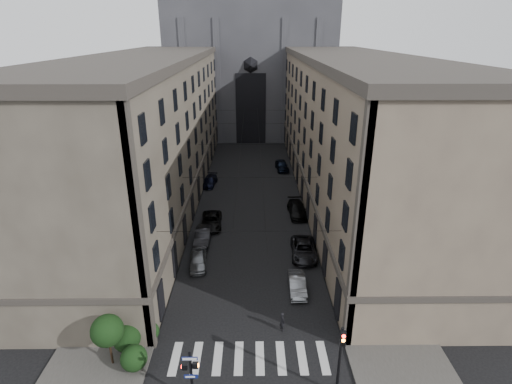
{
  "coord_description": "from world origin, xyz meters",
  "views": [
    {
      "loc": [
        0.26,
        -16.87,
        21.53
      ],
      "look_at": [
        0.55,
        12.97,
        9.51
      ],
      "focal_mm": 28.0,
      "sensor_mm": 36.0,
      "label": 1
    }
  ],
  "objects_px": {
    "car_left_near": "(198,260)",
    "car_right_far": "(282,165)",
    "car_left_midfar": "(212,221)",
    "car_right_near": "(297,284)",
    "pedestrian": "(282,321)",
    "pedestrian_signal_left": "(191,373)",
    "gothic_tower": "(251,50)",
    "car_right_midnear": "(304,249)",
    "car_left_far": "(209,181)",
    "car_left_midnear": "(203,236)",
    "car_right_midfar": "(297,209)",
    "traffic_light_right": "(341,354)"
  },
  "relations": [
    {
      "from": "traffic_light_right",
      "to": "car_right_far",
      "type": "relative_size",
      "value": 1.11
    },
    {
      "from": "car_left_near",
      "to": "car_left_midfar",
      "type": "relative_size",
      "value": 0.8
    },
    {
      "from": "car_left_midfar",
      "to": "car_right_near",
      "type": "distance_m",
      "value": 15.58
    },
    {
      "from": "car_right_near",
      "to": "pedestrian_signal_left",
      "type": "bearing_deg",
      "value": -123.9
    },
    {
      "from": "car_left_near",
      "to": "pedestrian",
      "type": "xyz_separation_m",
      "value": [
        7.64,
        -9.1,
        0.11
      ]
    },
    {
      "from": "pedestrian",
      "to": "pedestrian_signal_left",
      "type": "bearing_deg",
      "value": 112.62
    },
    {
      "from": "traffic_light_right",
      "to": "pedestrian",
      "type": "relative_size",
      "value": 3.21
    },
    {
      "from": "gothic_tower",
      "to": "traffic_light_right",
      "type": "xyz_separation_m",
      "value": [
        5.6,
        -73.04,
        -14.51
      ]
    },
    {
      "from": "car_right_far",
      "to": "car_left_far",
      "type": "bearing_deg",
      "value": -153.26
    },
    {
      "from": "car_right_far",
      "to": "car_right_near",
      "type": "bearing_deg",
      "value": -96.73
    },
    {
      "from": "gothic_tower",
      "to": "car_left_far",
      "type": "xyz_separation_m",
      "value": [
        -6.2,
        -35.58,
        -17.14
      ]
    },
    {
      "from": "car_left_near",
      "to": "car_right_far",
      "type": "height_order",
      "value": "car_right_far"
    },
    {
      "from": "pedestrian",
      "to": "car_left_midnear",
      "type": "bearing_deg",
      "value": 4.94
    },
    {
      "from": "car_right_midfar",
      "to": "car_left_near",
      "type": "bearing_deg",
      "value": -135.94
    },
    {
      "from": "car_left_midfar",
      "to": "car_right_far",
      "type": "distance_m",
      "value": 22.9
    },
    {
      "from": "car_left_near",
      "to": "car_right_midnear",
      "type": "height_order",
      "value": "car_right_midnear"
    },
    {
      "from": "car_left_midfar",
      "to": "car_right_midnear",
      "type": "height_order",
      "value": "car_right_midnear"
    },
    {
      "from": "car_right_midnear",
      "to": "car_left_near",
      "type": "bearing_deg",
      "value": -167.58
    },
    {
      "from": "car_left_near",
      "to": "car_left_midnear",
      "type": "relative_size",
      "value": 0.88
    },
    {
      "from": "gothic_tower",
      "to": "car_right_midfar",
      "type": "bearing_deg",
      "value": -82.73
    },
    {
      "from": "car_left_near",
      "to": "car_right_near",
      "type": "distance_m",
      "value": 10.18
    },
    {
      "from": "car_right_midfar",
      "to": "car_right_midnear",
      "type": "bearing_deg",
      "value": -95.15
    },
    {
      "from": "car_left_midnear",
      "to": "car_right_midfar",
      "type": "xyz_separation_m",
      "value": [
        11.05,
        6.95,
        -0.0
      ]
    },
    {
      "from": "gothic_tower",
      "to": "traffic_light_right",
      "type": "height_order",
      "value": "gothic_tower"
    },
    {
      "from": "gothic_tower",
      "to": "pedestrian_signal_left",
      "type": "height_order",
      "value": "gothic_tower"
    },
    {
      "from": "car_left_midnear",
      "to": "car_right_midfar",
      "type": "relative_size",
      "value": 0.88
    },
    {
      "from": "car_right_midnear",
      "to": "car_right_far",
      "type": "bearing_deg",
      "value": 92.98
    },
    {
      "from": "car_left_near",
      "to": "pedestrian",
      "type": "height_order",
      "value": "pedestrian"
    },
    {
      "from": "pedestrian_signal_left",
      "to": "car_right_far",
      "type": "relative_size",
      "value": 0.85
    },
    {
      "from": "traffic_light_right",
      "to": "car_left_midnear",
      "type": "bearing_deg",
      "value": 118.42
    },
    {
      "from": "gothic_tower",
      "to": "car_right_midfar",
      "type": "height_order",
      "value": "gothic_tower"
    },
    {
      "from": "gothic_tower",
      "to": "car_left_midnear",
      "type": "height_order",
      "value": "gothic_tower"
    },
    {
      "from": "gothic_tower",
      "to": "car_right_midfar",
      "type": "xyz_separation_m",
      "value": [
        5.9,
        -46.21,
        -17.04
      ]
    },
    {
      "from": "car_left_near",
      "to": "car_right_far",
      "type": "distance_m",
      "value": 31.22
    },
    {
      "from": "car_right_near",
      "to": "pedestrian",
      "type": "bearing_deg",
      "value": -108.28
    },
    {
      "from": "gothic_tower",
      "to": "pedestrian",
      "type": "xyz_separation_m",
      "value": [
        2.52,
        -67.09,
        -16.99
      ]
    },
    {
      "from": "traffic_light_right",
      "to": "car_right_near",
      "type": "bearing_deg",
      "value": 97.28
    },
    {
      "from": "car_right_midfar",
      "to": "pedestrian",
      "type": "relative_size",
      "value": 3.24
    },
    {
      "from": "gothic_tower",
      "to": "car_right_midnear",
      "type": "relative_size",
      "value": 10.74
    },
    {
      "from": "car_right_near",
      "to": "car_right_midfar",
      "type": "relative_size",
      "value": 0.78
    },
    {
      "from": "traffic_light_right",
      "to": "pedestrian",
      "type": "height_order",
      "value": "traffic_light_right"
    },
    {
      "from": "car_right_far",
      "to": "gothic_tower",
      "type": "bearing_deg",
      "value": 95.26
    },
    {
      "from": "car_right_midnear",
      "to": "pedestrian",
      "type": "distance_m",
      "value": 11.39
    },
    {
      "from": "car_right_near",
      "to": "pedestrian",
      "type": "height_order",
      "value": "pedestrian"
    },
    {
      "from": "pedestrian_signal_left",
      "to": "pedestrian",
      "type": "height_order",
      "value": "pedestrian_signal_left"
    },
    {
      "from": "traffic_light_right",
      "to": "car_right_midnear",
      "type": "height_order",
      "value": "traffic_light_right"
    },
    {
      "from": "car_left_midfar",
      "to": "car_left_far",
      "type": "height_order",
      "value": "car_left_midfar"
    },
    {
      "from": "traffic_light_right",
      "to": "car_left_far",
      "type": "height_order",
      "value": "traffic_light_right"
    },
    {
      "from": "car_left_midnear",
      "to": "car_right_midnear",
      "type": "xyz_separation_m",
      "value": [
        10.66,
        -2.94,
        -0.01
      ]
    },
    {
      "from": "gothic_tower",
      "to": "car_right_far",
      "type": "bearing_deg",
      "value": -79.7
    }
  ]
}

